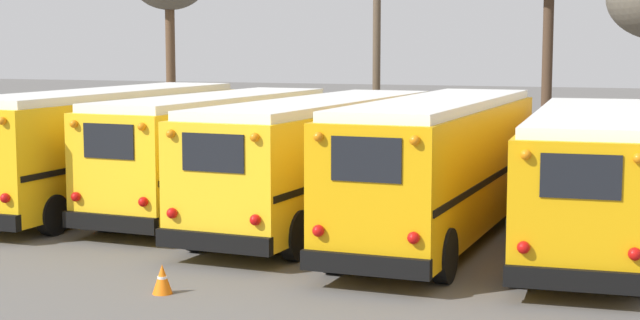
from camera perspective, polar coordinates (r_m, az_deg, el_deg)
name	(u,v)px	position (r m, az deg, el deg)	size (l,w,h in m)	color
ground_plane	(320,224)	(24.02, 0.01, -3.77)	(160.00, 160.00, 0.00)	#5B5956
school_bus_0	(108,143)	(27.20, -12.21, 0.97)	(2.72, 10.95, 3.17)	yellow
school_bus_1	(217,149)	(25.77, -6.04, 0.65)	(2.93, 9.75, 3.07)	yellow
school_bus_2	(321,156)	(23.85, 0.08, 0.23)	(3.15, 10.85, 3.06)	yellow
school_bus_3	(440,164)	(21.93, 6.97, -0.23)	(2.67, 10.37, 3.19)	#E5A00C
school_bus_4	(588,174)	(21.67, 15.34, -0.81)	(3.00, 10.32, 2.99)	#E5A00C
utility_pole	(377,40)	(33.43, 3.32, 7.00)	(1.80, 0.27, 8.72)	brown
traffic_cone	(162,279)	(17.66, -9.16, -6.85)	(0.36, 0.36, 0.53)	orange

